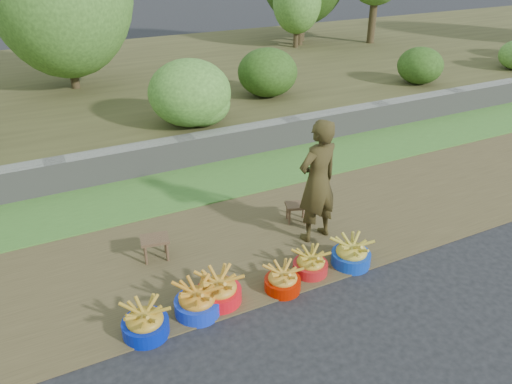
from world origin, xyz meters
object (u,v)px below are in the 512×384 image
basin_e (310,264)px  vendor_woman (318,181)px  basin_a (145,322)px  basin_d (283,280)px  basin_c (219,290)px  basin_b (197,301)px  basin_f (351,254)px  stool_right (297,208)px  stool_left (155,242)px

basin_e → vendor_woman: size_ratio=0.25×
basin_a → basin_d: 1.67m
basin_c → basin_d: size_ratio=1.19×
basin_b → vendor_woman: (2.03, 0.73, 0.71)m
basin_a → basin_b: size_ratio=0.96×
basin_e → basin_b: bearing=-178.0°
basin_c → basin_b: bearing=-167.2°
basin_a → basin_d: size_ratio=1.14×
basin_f → stool_right: size_ratio=1.32×
basin_b → basin_f: basin_b is taller
basin_c → stool_right: (1.73, 1.15, 0.07)m
basin_f → stool_left: size_ratio=1.24×
basin_b → basin_d: (1.06, -0.07, -0.03)m
basin_d → vendor_woman: (0.97, 0.80, 0.74)m
stool_right → vendor_woman: (0.00, -0.48, 0.64)m
basin_a → basin_d: bearing=-0.3°
basin_a → basin_e: size_ratio=1.13×
basin_a → basin_f: bearing=0.8°
basin_b → basin_f: bearing=-0.6°
basin_b → stool_right: size_ratio=1.36×
basin_f → basin_e: bearing=172.4°
vendor_woman → basin_b: bearing=10.9°
stool_left → vendor_woman: vendor_woman is taller
basin_f → basin_d: bearing=-177.3°
basin_f → basin_a: bearing=-179.2°
stool_left → vendor_woman: 2.28m
basin_e → vendor_woman: (0.49, 0.67, 0.74)m
basin_a → vendor_woman: bearing=16.6°
basin_f → stool_right: (-0.08, 1.23, 0.08)m
basin_b → basin_e: size_ratio=1.18×
basin_b → basin_e: basin_b is taller
basin_a → basin_c: bearing=8.1°
basin_d → vendor_woman: size_ratio=0.25×
basin_b → basin_e: 1.53m
basin_e → basin_f: size_ratio=0.88×
basin_a → stool_left: size_ratio=1.23×
basin_b → stool_left: (-0.11, 1.22, 0.10)m
vendor_woman → stool_right: bearing=-98.4°
basin_f → stool_left: 2.54m
basin_d → stool_left: bearing=132.1°
basin_e → basin_f: (0.57, -0.08, 0.02)m
basin_d → basin_f: (1.04, 0.05, 0.02)m
basin_c → stool_left: 1.23m
basin_a → vendor_woman: vendor_woman is taller
basin_d → basin_e: same height
basin_b → vendor_woman: 2.27m
basin_d → basin_e: size_ratio=1.00×
basin_b → basin_d: basin_b is taller
stool_left → basin_a: bearing=-111.4°
stool_left → stool_right: size_ratio=1.06×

